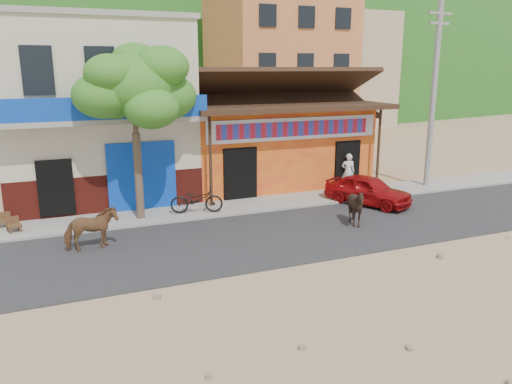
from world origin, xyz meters
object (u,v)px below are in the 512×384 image
scooter (197,200)px  cafe_chair_left (3,214)px  utility_pole (433,95)px  pedestrian (348,171)px  cow_tan (91,229)px  tree (136,133)px  red_car (368,190)px  cafe_chair_right (13,219)px  cow_dark (356,207)px

scooter → cafe_chair_left: 6.46m
utility_pole → scooter: size_ratio=4.22×
pedestrian → scooter: bearing=32.6°
utility_pole → cow_tan: utility_pole is taller
tree → utility_pole: bearing=0.9°
tree → red_car: bearing=-8.5°
cafe_chair_left → cafe_chair_right: cafe_chair_right is taller
tree → cow_tan: 3.91m
tree → pedestrian: (9.10, 0.90, -2.21)m
cow_tan → cow_dark: size_ratio=1.13×
cafe_chair_left → tree: bearing=-9.8°
cafe_chair_left → pedestrian: bearing=-0.3°
cow_dark → red_car: 2.89m
pedestrian → cow_dark: bearing=85.0°
scooter → cafe_chair_right: (-6.07, 0.13, -0.05)m
cafe_chair_left → scooter: bearing=-8.5°
utility_pole → pedestrian: bearing=169.3°
cow_tan → cafe_chair_right: cow_tan is taller
tree → cow_tan: tree is taller
cow_dark → red_car: size_ratio=0.39×
pedestrian → cafe_chair_left: (-13.50, -0.24, -0.34)m
utility_pole → cafe_chair_right: (-16.86, -0.22, -3.55)m
cow_dark → cafe_chair_right: cow_dark is taller
cafe_chair_right → pedestrian: bearing=-13.6°
utility_pole → cafe_chair_left: (-17.20, 0.46, -3.55)m
pedestrian → cafe_chair_left: bearing=25.2°
tree → utility_pole: size_ratio=0.75×
tree → pedestrian: 9.41m
cow_dark → scooter: size_ratio=0.70×
red_car → utility_pole: bearing=-8.1°
utility_pole → cafe_chair_right: size_ratio=8.97×
cafe_chair_left → cafe_chair_right: size_ratio=1.00×
utility_pole → scooter: 11.35m
cow_dark → cafe_chair_right: bearing=-136.3°
cow_tan → cafe_chair_left: 4.03m
red_car → tree: bearing=143.8°
cow_dark → red_car: bearing=109.0°
utility_pole → red_car: size_ratio=2.34×
cow_tan → cafe_chair_right: size_ratio=1.69×
cow_dark → red_car: cow_dark is taller
utility_pole → tree: bearing=-179.1°
scooter → cafe_chair_left: bearing=97.2°
scooter → cow_dark: bearing=-110.7°
cafe_chair_left → cow_tan: bearing=-51.7°
tree → pedestrian: bearing=5.6°
tree → cafe_chair_right: bearing=-179.7°
cow_dark → pedestrian: (2.41, 4.33, 0.20)m
tree → cafe_chair_right: (-4.06, -0.02, -2.55)m
tree → red_car: tree is taller
red_car → cafe_chair_left: red_car is taller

